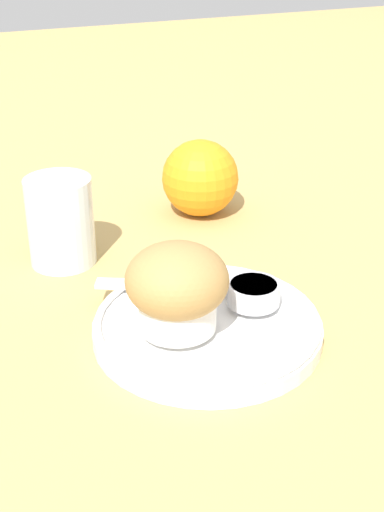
{
  "coord_description": "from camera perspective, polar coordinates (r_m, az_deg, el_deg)",
  "views": [
    {
      "loc": [
        -0.21,
        -0.48,
        0.34
      ],
      "look_at": [
        0.0,
        0.02,
        0.06
      ],
      "focal_mm": 50.0,
      "sensor_mm": 36.0,
      "label": 1
    }
  ],
  "objects": [
    {
      "name": "orange_fruit",
      "position": [
        0.81,
        0.66,
        6.26
      ],
      "size": [
        0.09,
        0.09,
        0.09
      ],
      "color": "orange",
      "rests_on": "ground_plane"
    },
    {
      "name": "cream_ramekin",
      "position": [
        0.61,
        4.93,
        -2.89
      ],
      "size": [
        0.05,
        0.05,
        0.02
      ],
      "color": "silver",
      "rests_on": "plate"
    },
    {
      "name": "muffin",
      "position": [
        0.56,
        -1.2,
        -2.52
      ],
      "size": [
        0.08,
        0.08,
        0.07
      ],
      "color": "silver",
      "rests_on": "plate"
    },
    {
      "name": "berry_pair",
      "position": [
        0.63,
        0.07,
        -2.06
      ],
      "size": [
        0.03,
        0.01,
        0.01
      ],
      "color": "#4C194C",
      "rests_on": "plate"
    },
    {
      "name": "butter_knife",
      "position": [
        0.63,
        -0.88,
        -2.43
      ],
      "size": [
        0.15,
        0.08,
        0.0
      ],
      "rotation": [
        0.0,
        0.0,
        -0.46
      ],
      "color": "silver",
      "rests_on": "plate"
    },
    {
      "name": "plate",
      "position": [
        0.6,
        1.13,
        -5.68
      ],
      "size": [
        0.19,
        0.19,
        0.02
      ],
      "color": "white",
      "rests_on": "ground_plane"
    },
    {
      "name": "ground_plane",
      "position": [
        0.63,
        0.2,
        -5.17
      ],
      "size": [
        3.0,
        3.0,
        0.0
      ],
      "primitive_type": "plane",
      "color": "tan"
    },
    {
      "name": "juice_glass",
      "position": [
        0.71,
        -10.47,
        2.74
      ],
      "size": [
        0.07,
        0.07,
        0.09
      ],
      "color": "silver",
      "rests_on": "ground_plane"
    }
  ]
}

